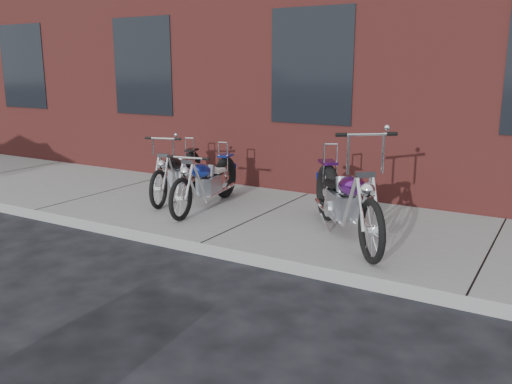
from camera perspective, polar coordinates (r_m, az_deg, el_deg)
The scene contains 5 objects.
ground at distance 6.54m, azimuth -5.81°, elevation -6.60°, with size 120.00×120.00×0.00m, color black.
sidewalk at distance 7.72m, azimuth 0.78°, elevation -2.88°, with size 22.00×3.00×0.15m, color slate.
chopper_purple at distance 6.65m, azimuth 9.39°, elevation -1.08°, with size 1.62×1.96×1.36m.
chopper_blue at distance 8.03m, azimuth -5.22°, elevation 0.98°, with size 0.55×2.05×0.90m.
chopper_third at distance 8.73m, azimuth -8.24°, elevation 1.82°, with size 0.74×1.96×1.03m.
Camera 1 is at (3.69, -4.94, 2.19)m, focal length 38.00 mm.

